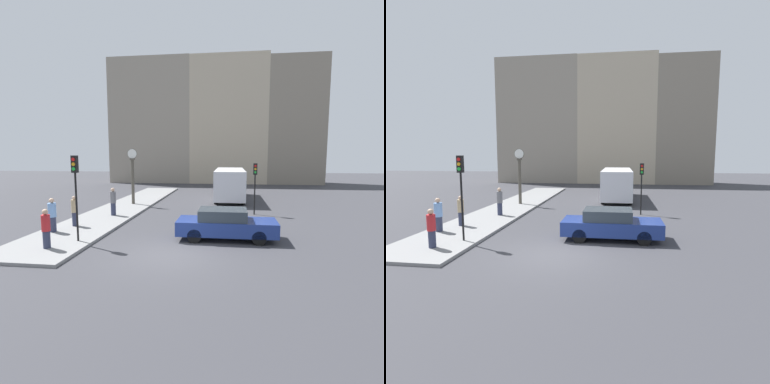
% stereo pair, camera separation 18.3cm
% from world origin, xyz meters
% --- Properties ---
extents(ground_plane, '(120.00, 120.00, 0.00)m').
position_xyz_m(ground_plane, '(0.00, 0.00, 0.00)').
color(ground_plane, '#38383D').
extents(sidewalk_corner, '(3.63, 25.22, 0.13)m').
position_xyz_m(sidewalk_corner, '(-5.56, 10.61, 0.07)').
color(sidewalk_corner, gray).
rests_on(sidewalk_corner, ground_plane).
extents(building_row, '(30.26, 5.00, 17.71)m').
position_xyz_m(building_row, '(-0.08, 32.97, 8.79)').
color(building_row, gray).
rests_on(building_row, ground_plane).
extents(sedan_car, '(4.70, 1.83, 1.47)m').
position_xyz_m(sedan_car, '(2.21, 2.56, 0.74)').
color(sedan_car, navy).
rests_on(sedan_car, ground_plane).
extents(bus_distant, '(2.54, 8.70, 2.75)m').
position_xyz_m(bus_distant, '(2.38, 15.71, 1.57)').
color(bus_distant, silver).
rests_on(bus_distant, ground_plane).
extents(traffic_light_near, '(0.26, 0.24, 3.86)m').
position_xyz_m(traffic_light_near, '(-4.45, 0.97, 2.90)').
color(traffic_light_near, black).
rests_on(traffic_light_near, sidewalk_corner).
extents(traffic_light_far, '(0.26, 0.24, 3.48)m').
position_xyz_m(traffic_light_far, '(4.06, 8.89, 2.50)').
color(traffic_light_far, black).
rests_on(traffic_light_far, ground_plane).
extents(street_clock, '(0.80, 0.32, 4.40)m').
position_xyz_m(street_clock, '(-5.32, 11.49, 2.43)').
color(street_clock, '#4C473D').
rests_on(street_clock, sidewalk_corner).
extents(pedestrian_blue_stripe, '(0.40, 0.40, 1.73)m').
position_xyz_m(pedestrian_blue_stripe, '(-6.53, 2.36, 0.99)').
color(pedestrian_blue_stripe, '#2D334C').
rests_on(pedestrian_blue_stripe, sidewalk_corner).
extents(pedestrian_grey_jacket, '(0.37, 0.37, 1.79)m').
position_xyz_m(pedestrian_grey_jacket, '(-5.11, 6.82, 1.03)').
color(pedestrian_grey_jacket, '#2D334C').
rests_on(pedestrian_grey_jacket, sidewalk_corner).
extents(pedestrian_red_top, '(0.35, 0.35, 1.66)m').
position_xyz_m(pedestrian_red_top, '(-5.21, -0.20, 0.97)').
color(pedestrian_red_top, '#2D334C').
rests_on(pedestrian_red_top, sidewalk_corner).
extents(pedestrian_tan_coat, '(0.34, 0.34, 1.66)m').
position_xyz_m(pedestrian_tan_coat, '(-6.07, 3.71, 0.97)').
color(pedestrian_tan_coat, '#2D334C').
rests_on(pedestrian_tan_coat, sidewalk_corner).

